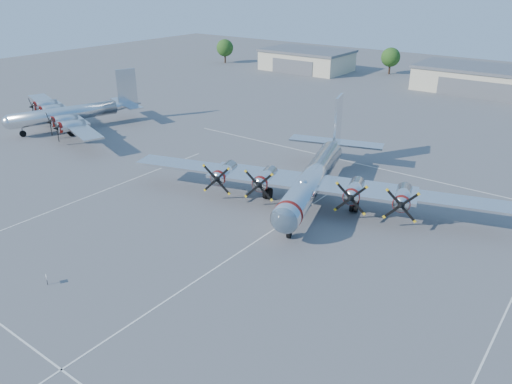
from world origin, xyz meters
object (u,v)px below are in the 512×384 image
Objects in this scene: tree_far_west at (225,48)px; hangar_west at (307,60)px; hangar_center at (484,80)px; main_bomber_b29 at (313,198)px; tree_west at (391,57)px; bomber_west at (74,129)px; info_placard at (46,278)px.

hangar_west is at bearing 9.01° from tree_far_west.
hangar_center is 4.31× the size of tree_far_west.
tree_west is at bearing 90.25° from main_bomber_b29.
main_bomber_b29 is (-0.72, -70.57, -2.71)m from hangar_center.
hangar_west reaches higher than bomber_west.
hangar_west is at bearing 180.00° from hangar_center.
main_bomber_b29 is (24.28, -78.60, -4.22)m from tree_west.
hangar_center is at bearing -0.00° from hangar_west.
hangar_west is at bearing 106.42° from bomber_west.
tree_west is 0.16× the size of main_bomber_b29.
tree_west is at bearing 14.93° from tree_far_west.
bomber_west is at bearing 165.66° from info_placard.
tree_far_west is at bearing 145.30° from info_placard.
main_bomber_b29 is at bearing -43.87° from tree_far_west.
tree_west is at bearing 21.89° from hangar_west.
hangar_center is 0.68× the size of main_bomber_b29.
tree_west reaches higher than bomber_west.
main_bomber_b29 is at bearing -90.58° from hangar_center.
bomber_west is at bearing -105.97° from tree_west.
tree_west is (45.00, 12.00, 0.00)m from tree_far_west.
tree_far_west is 112.61m from info_placard.
hangar_center reaches higher than info_placard.
bomber_west is (-2.39, -70.23, -2.71)m from hangar_west.
tree_far_west is at bearing 119.22° from main_bomber_b29.
info_placard is (60.43, -94.96, -3.57)m from tree_far_west.
info_placard is (35.43, -98.92, -2.06)m from hangar_west.
info_placard is at bearing -95.52° from hangar_center.
hangar_west reaches higher than main_bomber_b29.
tree_west is 0.20× the size of bomber_west.
tree_far_west and tree_west have the same top height.
hangar_west is 0.67× the size of bomber_west.
hangar_west is at bearing 105.20° from main_bomber_b29.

